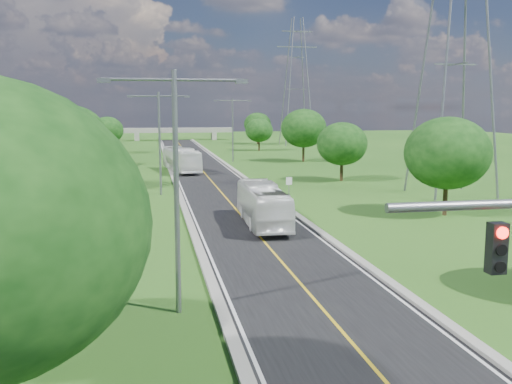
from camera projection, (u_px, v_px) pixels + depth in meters
ground at (207, 176)px, 71.68m from camera, size 260.00×260.00×0.00m
road at (202, 170)px, 77.50m from camera, size 8.00×150.00×0.06m
curb_left at (171, 170)px, 76.71m from camera, size 0.50×150.00×0.22m
curb_right at (233, 169)px, 78.27m from camera, size 0.50×150.00×0.22m
speed_limit_sign at (289, 185)px, 50.99m from camera, size 0.55×0.09×2.40m
overpass at (176, 131)px, 149.08m from camera, size 30.00×3.00×3.20m
streetlight_near_left at (176, 172)px, 23.05m from camera, size 5.90×0.25×10.00m
streetlight_mid_left at (159, 134)px, 55.12m from camera, size 5.90×0.25×10.00m
streetlight_far_right at (233, 124)px, 89.40m from camera, size 5.90×0.25×10.00m
power_tower_near at (456, 49)px, 54.21m from camera, size 9.00×6.40×28.00m
power_tower_far at (297, 83)px, 127.84m from camera, size 9.00×6.40×28.00m
tree_lb at (9, 168)px, 36.96m from camera, size 6.30×6.30×7.33m
tree_lc at (70, 136)px, 58.39m from camera, size 7.56×7.56×8.79m
tree_ld at (78, 133)px, 81.44m from camera, size 6.72×6.72×7.82m
tree_le at (107, 130)px, 105.32m from camera, size 5.88×5.88×6.84m
tree_rb at (447, 153)px, 44.72m from camera, size 6.72×6.72×7.82m
tree_rc at (342, 144)px, 66.01m from camera, size 5.88×5.88×6.84m
tree_rd at (304, 128)px, 89.57m from camera, size 7.14×7.14×8.30m
tree_re at (259, 130)px, 112.62m from camera, size 5.46×5.46×6.35m
tree_rf at (257, 124)px, 132.61m from camera, size 6.30×6.30×7.33m
bus_outbound at (263, 205)px, 41.21m from camera, size 2.87×10.71×2.96m
bus_inbound at (181, 160)px, 75.52m from camera, size 4.63×11.77×3.20m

